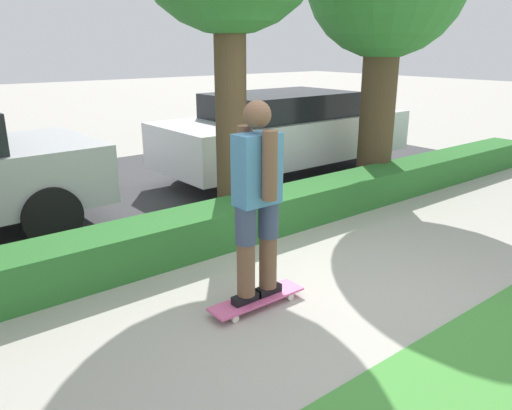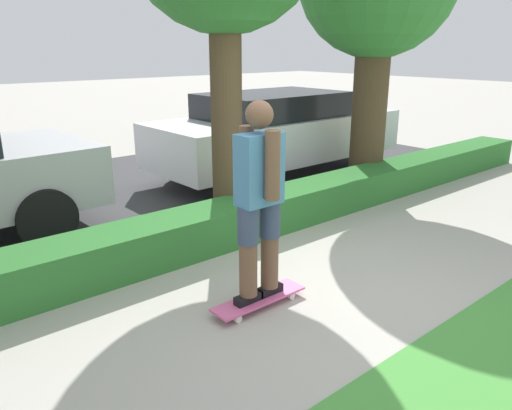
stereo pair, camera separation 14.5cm
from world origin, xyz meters
The scene contains 6 objects.
ground_plane centered at (0.00, 0.00, 0.00)m, with size 60.00×60.00×0.00m, color #ADA89E.
street_asphalt centered at (0.00, 4.20, 0.00)m, with size 13.68×5.00×0.01m.
hedge_row centered at (0.00, 1.60, 0.22)m, with size 13.68×0.60×0.45m.
skateboard centered at (-0.51, 0.20, 0.07)m, with size 0.90×0.24×0.08m.
skater_person centered at (-0.51, 0.20, 0.99)m, with size 0.50×0.44×1.70m.
parked_car_middle centered at (2.78, 3.56, 0.77)m, with size 4.59×1.81×1.43m.
Camera 2 is at (-3.04, -2.76, 2.18)m, focal length 35.00 mm.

